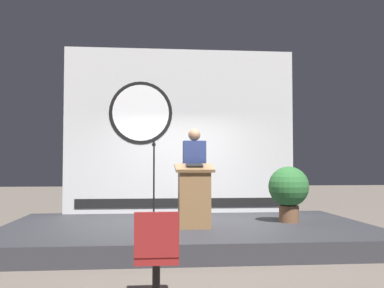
{
  "coord_description": "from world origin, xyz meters",
  "views": [
    {
      "loc": [
        -0.67,
        -7.9,
        1.36
      ],
      "look_at": [
        0.07,
        -0.07,
        1.72
      ],
      "focal_mm": 41.74,
      "sensor_mm": 36.0,
      "label": 1
    }
  ],
  "objects_px": {
    "speaker_person": "(194,175)",
    "microphone_stand": "(154,198)",
    "podium": "(194,196)",
    "audience_chair_left": "(156,250)",
    "potted_plant": "(289,189)"
  },
  "relations": [
    {
      "from": "podium",
      "to": "speaker_person",
      "type": "height_order",
      "value": "speaker_person"
    },
    {
      "from": "podium",
      "to": "speaker_person",
      "type": "relative_size",
      "value": 0.63
    },
    {
      "from": "speaker_person",
      "to": "microphone_stand",
      "type": "distance_m",
      "value": 1.0
    },
    {
      "from": "podium",
      "to": "microphone_stand",
      "type": "height_order",
      "value": "microphone_stand"
    },
    {
      "from": "microphone_stand",
      "to": "podium",
      "type": "bearing_deg",
      "value": 8.49
    },
    {
      "from": "speaker_person",
      "to": "microphone_stand",
      "type": "relative_size",
      "value": 1.17
    },
    {
      "from": "potted_plant",
      "to": "audience_chair_left",
      "type": "bearing_deg",
      "value": -125.47
    },
    {
      "from": "microphone_stand",
      "to": "audience_chair_left",
      "type": "distance_m",
      "value": 2.81
    },
    {
      "from": "potted_plant",
      "to": "microphone_stand",
      "type": "bearing_deg",
      "value": -164.85
    },
    {
      "from": "podium",
      "to": "microphone_stand",
      "type": "bearing_deg",
      "value": -171.51
    },
    {
      "from": "potted_plant",
      "to": "podium",
      "type": "bearing_deg",
      "value": -162.45
    },
    {
      "from": "microphone_stand",
      "to": "potted_plant",
      "type": "xyz_separation_m",
      "value": [
        2.47,
        0.67,
        0.1
      ]
    },
    {
      "from": "podium",
      "to": "audience_chair_left",
      "type": "height_order",
      "value": "podium"
    },
    {
      "from": "podium",
      "to": "audience_chair_left",
      "type": "bearing_deg",
      "value": -103.04
    },
    {
      "from": "speaker_person",
      "to": "audience_chair_left",
      "type": "distance_m",
      "value": 3.52
    }
  ]
}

